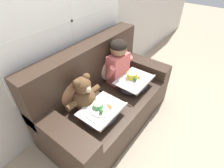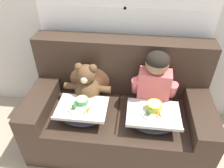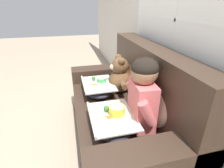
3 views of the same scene
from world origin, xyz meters
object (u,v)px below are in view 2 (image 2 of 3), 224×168
lap_tray_teddy (82,112)px  throw_pillow_behind_teddy (90,75)px  teddy_bear (87,86)px  child_figure (155,78)px  throw_pillow_behind_child (153,80)px  couch (119,110)px  lap_tray_child (153,117)px

lap_tray_teddy → throw_pillow_behind_teddy: bearing=89.9°
throw_pillow_behind_teddy → teddy_bear: (-0.00, -0.15, -0.02)m
child_figure → lap_tray_teddy: size_ratio=1.30×
child_figure → lap_tray_teddy: (-0.63, -0.25, -0.25)m
throw_pillow_behind_child → child_figure: size_ratio=0.75×
couch → lap_tray_teddy: (-0.31, -0.23, 0.16)m
couch → lap_tray_child: couch is taller
child_figure → lap_tray_child: 0.35m
throw_pillow_behind_child → lap_tray_teddy: (-0.63, -0.39, -0.13)m
throw_pillow_behind_teddy → teddy_bear: 0.15m
teddy_bear → lap_tray_teddy: 0.26m
throw_pillow_behind_teddy → teddy_bear: size_ratio=0.98×
throw_pillow_behind_child → child_figure: 0.19m
throw_pillow_behind_teddy → couch: bearing=-27.2°
lap_tray_child → lap_tray_teddy: lap_tray_child is taller
throw_pillow_behind_teddy → lap_tray_teddy: 0.41m
throw_pillow_behind_child → child_figure: bearing=-90.0°
teddy_bear → lap_tray_teddy: size_ratio=1.02×
couch → child_figure: child_figure is taller
child_figure → throw_pillow_behind_teddy: bearing=167.2°
couch → throw_pillow_behind_teddy: bearing=152.8°
couch → lap_tray_teddy: size_ratio=3.80×
lap_tray_teddy → lap_tray_child: bearing=0.1°
throw_pillow_behind_child → child_figure: child_figure is taller
lap_tray_child → lap_tray_teddy: 0.63m
throw_pillow_behind_child → teddy_bear: size_ratio=0.96×
child_figure → lap_tray_child: (-0.00, -0.25, -0.24)m
throw_pillow_behind_child → lap_tray_teddy: bearing=-148.2°
throw_pillow_behind_teddy → teddy_bear: bearing=-90.1°
throw_pillow_behind_child → lap_tray_child: throw_pillow_behind_child is taller
throw_pillow_behind_child → throw_pillow_behind_teddy: size_ratio=0.98×
teddy_bear → throw_pillow_behind_child: bearing=13.2°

